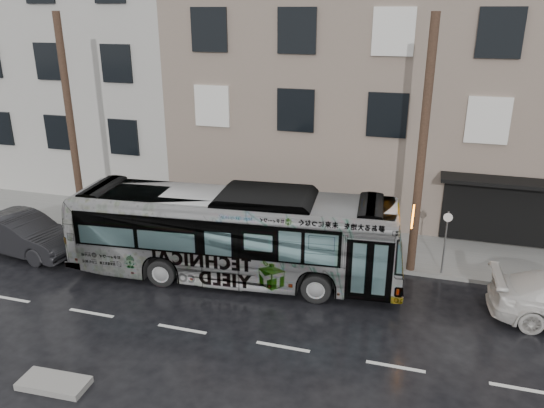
{
  "coord_description": "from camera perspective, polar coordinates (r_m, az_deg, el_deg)",
  "views": [
    {
      "loc": [
        6.59,
        -15.03,
        9.18
      ],
      "look_at": [
        1.39,
        2.5,
        2.47
      ],
      "focal_mm": 35.0,
      "sensor_mm": 36.0,
      "label": 1
    }
  ],
  "objects": [
    {
      "name": "building_taupe",
      "position": [
        28.02,
        13.43,
        12.08
      ],
      "size": [
        20.0,
        12.0,
        11.0
      ],
      "primitive_type": "cube",
      "color": "gray",
      "rests_on": "ground"
    },
    {
      "name": "building_grey",
      "position": [
        38.22,
        -24.62,
        16.66
      ],
      "size": [
        26.0,
        15.0,
        16.0
      ],
      "primitive_type": "cube",
      "color": "#A9A7A0",
      "rests_on": "ground"
    },
    {
      "name": "dark_sedan",
      "position": [
        23.3,
        -25.25,
        -2.94
      ],
      "size": [
        5.07,
        2.35,
        1.61
      ],
      "primitive_type": "imported",
      "rotation": [
        0.0,
        0.0,
        1.43
      ],
      "color": "black",
      "rests_on": "ground"
    },
    {
      "name": "sign_post",
      "position": [
        19.96,
        18.09,
        -4.0
      ],
      "size": [
        0.06,
        0.06,
        2.4
      ],
      "primitive_type": "cylinder",
      "color": "slate",
      "rests_on": "sidewalk"
    },
    {
      "name": "utility_pole_rear",
      "position": [
        23.56,
        -20.8,
        7.77
      ],
      "size": [
        0.3,
        0.3,
        9.0
      ],
      "primitive_type": "cylinder",
      "color": "#4A3225",
      "rests_on": "sidewalk"
    },
    {
      "name": "utility_pole_front",
      "position": [
        18.88,
        15.83,
        5.51
      ],
      "size": [
        0.3,
        0.3,
        9.0
      ],
      "primitive_type": "cylinder",
      "color": "#4A3225",
      "rests_on": "sidewalk"
    },
    {
      "name": "ground",
      "position": [
        18.81,
        -6.31,
        -9.2
      ],
      "size": [
        120.0,
        120.0,
        0.0
      ],
      "primitive_type": "plane",
      "color": "black",
      "rests_on": "ground"
    },
    {
      "name": "bus",
      "position": [
        18.95,
        -4.14,
        -3.28
      ],
      "size": [
        12.12,
        3.77,
        3.32
      ],
      "primitive_type": "imported",
      "rotation": [
        0.0,
        0.0,
        1.65
      ],
      "color": "#B2B2B2",
      "rests_on": "ground"
    },
    {
      "name": "slush_pile",
      "position": [
        15.55,
        -22.4,
        -17.4
      ],
      "size": [
        1.84,
        0.88,
        0.18
      ],
      "primitive_type": "cube",
      "rotation": [
        0.0,
        0.0,
        0.05
      ],
      "color": "gray",
      "rests_on": "ground"
    },
    {
      "name": "sidewalk",
      "position": [
        22.88,
        -1.62,
        -3.3
      ],
      "size": [
        90.0,
        3.6,
        0.15
      ],
      "primitive_type": "cube",
      "color": "gray",
      "rests_on": "ground"
    }
  ]
}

